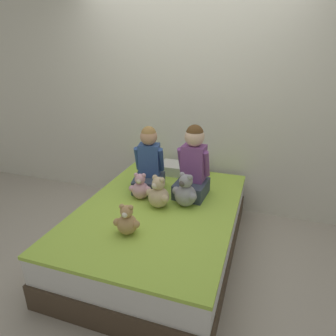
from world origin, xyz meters
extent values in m
plane|color=#B2A899|center=(0.00, 0.00, 0.00)|extent=(14.00, 14.00, 0.00)
cube|color=silver|center=(0.00, 1.08, 1.25)|extent=(8.00, 0.06, 2.50)
cube|color=#473828|center=(0.00, 0.00, 0.11)|extent=(1.39, 1.97, 0.23)
cube|color=silver|center=(0.00, 0.00, 0.34)|extent=(1.36, 1.93, 0.23)
cube|color=#A8D147|center=(0.00, 0.00, 0.47)|extent=(1.37, 1.95, 0.03)
cube|color=#384251|center=(-0.22, 0.32, 0.55)|extent=(0.35, 0.39, 0.13)
cube|color=#33518E|center=(-0.23, 0.37, 0.78)|extent=(0.23, 0.19, 0.33)
sphere|color=tan|center=(-0.23, 0.37, 1.03)|extent=(0.17, 0.17, 0.17)
sphere|color=#A37A42|center=(-0.23, 0.37, 1.06)|extent=(0.15, 0.15, 0.15)
cylinder|color=#33518E|center=(-0.35, 0.35, 0.79)|extent=(0.08, 0.15, 0.27)
cylinder|color=#33518E|center=(-0.12, 0.39, 0.79)|extent=(0.08, 0.15, 0.27)
cube|color=#384251|center=(0.22, 0.32, 0.56)|extent=(0.31, 0.36, 0.15)
cube|color=#7F4789|center=(0.23, 0.37, 0.81)|extent=(0.23, 0.18, 0.35)
sphere|color=beige|center=(0.23, 0.37, 1.07)|extent=(0.19, 0.19, 0.19)
sphere|color=brown|center=(0.23, 0.37, 1.10)|extent=(0.16, 0.16, 0.16)
cylinder|color=#7F4789|center=(0.10, 0.38, 0.82)|extent=(0.06, 0.15, 0.28)
cylinder|color=#7F4789|center=(0.35, 0.36, 0.82)|extent=(0.06, 0.15, 0.28)
sphere|color=#DBA3B2|center=(-0.22, 0.11, 0.57)|extent=(0.17, 0.17, 0.17)
sphere|color=#DBA3B2|center=(-0.22, 0.11, 0.69)|extent=(0.10, 0.10, 0.10)
sphere|color=beige|center=(-0.22, 0.06, 0.68)|extent=(0.05, 0.05, 0.05)
sphere|color=#DBA3B2|center=(-0.26, 0.10, 0.73)|extent=(0.04, 0.04, 0.04)
sphere|color=#DBA3B2|center=(-0.19, 0.11, 0.73)|extent=(0.04, 0.04, 0.04)
sphere|color=#DBA3B2|center=(-0.30, 0.08, 0.59)|extent=(0.06, 0.06, 0.06)
sphere|color=#DBA3B2|center=(-0.14, 0.10, 0.59)|extent=(0.06, 0.06, 0.06)
sphere|color=#939399|center=(0.22, 0.11, 0.59)|extent=(0.20, 0.20, 0.20)
sphere|color=#939399|center=(0.22, 0.11, 0.73)|extent=(0.12, 0.12, 0.12)
sphere|color=#4C4742|center=(0.20, 0.06, 0.72)|extent=(0.06, 0.06, 0.06)
sphere|color=#939399|center=(0.18, 0.13, 0.78)|extent=(0.05, 0.05, 0.05)
sphere|color=#939399|center=(0.26, 0.09, 0.78)|extent=(0.05, 0.05, 0.05)
sphere|color=#939399|center=(0.13, 0.13, 0.61)|extent=(0.08, 0.08, 0.08)
sphere|color=#939399|center=(0.30, 0.05, 0.61)|extent=(0.08, 0.08, 0.08)
sphere|color=#D1B78E|center=(0.00, 0.01, 0.58)|extent=(0.19, 0.19, 0.19)
sphere|color=#D1B78E|center=(0.00, 0.01, 0.72)|extent=(0.12, 0.12, 0.12)
sphere|color=beige|center=(-0.02, -0.04, 0.71)|extent=(0.05, 0.05, 0.05)
sphere|color=#D1B78E|center=(-0.04, 0.02, 0.76)|extent=(0.05, 0.05, 0.05)
sphere|color=#D1B78E|center=(0.04, -0.01, 0.76)|extent=(0.05, 0.05, 0.05)
sphere|color=#D1B78E|center=(-0.09, 0.02, 0.60)|extent=(0.07, 0.07, 0.07)
sphere|color=#D1B78E|center=(0.08, -0.05, 0.60)|extent=(0.07, 0.07, 0.07)
sphere|color=tan|center=(-0.08, -0.47, 0.57)|extent=(0.16, 0.16, 0.16)
sphere|color=tan|center=(-0.08, -0.47, 0.68)|extent=(0.10, 0.10, 0.10)
sphere|color=white|center=(-0.08, -0.51, 0.67)|extent=(0.04, 0.04, 0.04)
sphere|color=tan|center=(-0.12, -0.47, 0.72)|extent=(0.04, 0.04, 0.04)
sphere|color=tan|center=(-0.05, -0.46, 0.72)|extent=(0.04, 0.04, 0.04)
sphere|color=tan|center=(-0.16, -0.49, 0.59)|extent=(0.06, 0.06, 0.06)
sphere|color=tan|center=(-0.01, -0.47, 0.59)|extent=(0.06, 0.06, 0.06)
cube|color=silver|center=(0.00, 0.82, 0.54)|extent=(0.53, 0.28, 0.11)
camera|label=1|loc=(0.86, -2.25, 1.84)|focal=32.00mm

